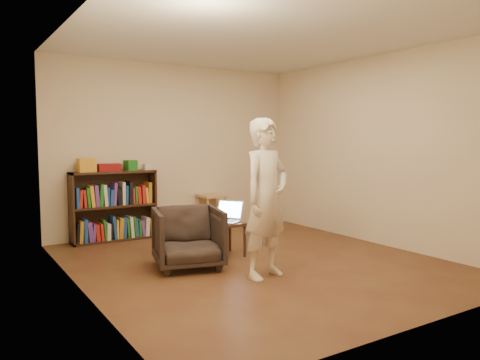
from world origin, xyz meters
TOP-DOWN VIEW (x-y plane):
  - floor at (0.00, 0.00)m, footprint 4.50×4.50m
  - ceiling at (0.00, 0.00)m, footprint 4.50×4.50m
  - wall_back at (0.00, 2.25)m, footprint 4.00×0.00m
  - wall_left at (-2.00, 0.00)m, footprint 0.00×4.50m
  - wall_right at (2.00, 0.00)m, footprint 0.00×4.50m
  - bookshelf at (-1.05, 2.09)m, footprint 1.20×0.30m
  - box_yellow at (-1.41, 2.08)m, footprint 0.23×0.17m
  - red_cloth at (-1.09, 2.11)m, footprint 0.34×0.27m
  - box_green at (-0.79, 2.07)m, footprint 0.18×0.18m
  - box_white at (-0.53, 2.11)m, footprint 0.11×0.11m
  - stool at (0.52, 2.03)m, footprint 0.40×0.40m
  - armchair at (-0.78, 0.22)m, footprint 0.90×0.92m
  - side_table at (-0.15, 0.47)m, footprint 0.41×0.41m
  - laptop at (-0.09, 0.52)m, footprint 0.48×0.48m
  - person at (-0.23, -0.53)m, footprint 0.69×0.54m

SIDE VIEW (x-z plane):
  - floor at x=0.00m, z-range 0.00..0.00m
  - armchair at x=-0.78m, z-range 0.00..0.69m
  - side_table at x=-0.15m, z-range 0.14..0.56m
  - bookshelf at x=-1.05m, z-range -0.06..0.94m
  - stool at x=0.52m, z-range 0.18..0.75m
  - laptop at x=-0.09m, z-range 0.35..0.61m
  - person at x=-0.23m, z-range 0.00..1.67m
  - box_white at x=-0.53m, z-range 1.00..1.08m
  - red_cloth at x=-1.09m, z-range 1.00..1.10m
  - box_green at x=-0.79m, z-range 1.00..1.15m
  - box_yellow at x=-1.41m, z-range 1.00..1.19m
  - wall_back at x=0.00m, z-range -0.70..3.30m
  - wall_left at x=-2.00m, z-range -0.95..3.55m
  - wall_right at x=2.00m, z-range -0.95..3.55m
  - ceiling at x=0.00m, z-range 2.60..2.60m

